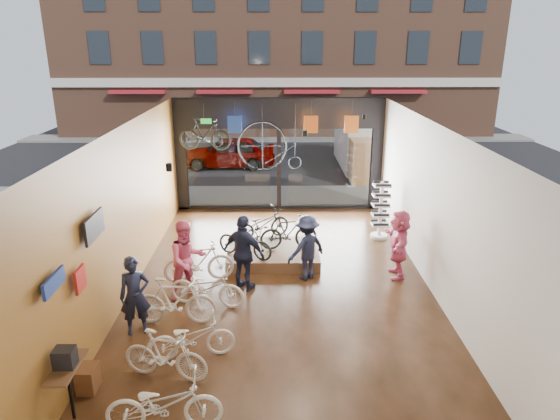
{
  "coord_description": "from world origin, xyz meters",
  "views": [
    {
      "loc": [
        -0.15,
        -10.6,
        5.54
      ],
      "look_at": [
        -0.02,
        1.4,
        1.48
      ],
      "focal_mm": 32.0,
      "sensor_mm": 36.0,
      "label": 1
    }
  ],
  "objects_px": {
    "floor_bike_2": "(192,338)",
    "floor_bike_4": "(207,287)",
    "customer_2": "(244,253)",
    "floor_bike_3": "(175,301)",
    "customer_5": "(399,244)",
    "customer_0": "(135,296)",
    "customer_3": "(307,248)",
    "floor_bike_5": "(199,262)",
    "display_bike_mid": "(289,232)",
    "box_truck": "(369,143)",
    "penny_farthing": "(273,148)",
    "floor_bike_1": "(165,355)",
    "customer_1": "(187,260)",
    "display_bike_left": "(245,242)",
    "street_car": "(229,152)",
    "display_bike_right": "(262,224)",
    "hung_bike": "(205,134)",
    "floor_bike_0": "(164,404)",
    "sunglasses_rack": "(381,210)",
    "display_platform": "(273,254)"
  },
  "relations": [
    {
      "from": "street_car",
      "to": "floor_bike_3",
      "type": "distance_m",
      "value": 13.54
    },
    {
      "from": "floor_bike_4",
      "to": "hung_bike",
      "type": "bearing_deg",
      "value": 19.27
    },
    {
      "from": "street_car",
      "to": "sunglasses_rack",
      "type": "distance_m",
      "value": 10.23
    },
    {
      "from": "street_car",
      "to": "box_truck",
      "type": "xyz_separation_m",
      "value": [
        6.23,
        -1.0,
        0.6
      ]
    },
    {
      "from": "floor_bike_3",
      "to": "floor_bike_5",
      "type": "distance_m",
      "value": 1.93
    },
    {
      "from": "floor_bike_3",
      "to": "display_bike_right",
      "type": "height_order",
      "value": "display_bike_right"
    },
    {
      "from": "floor_bike_2",
      "to": "display_bike_mid",
      "type": "xyz_separation_m",
      "value": [
        1.89,
        4.4,
        0.35
      ]
    },
    {
      "from": "floor_bike_2",
      "to": "penny_farthing",
      "type": "relative_size",
      "value": 0.84
    },
    {
      "from": "floor_bike_5",
      "to": "display_bike_mid",
      "type": "relative_size",
      "value": 1.1
    },
    {
      "from": "box_truck",
      "to": "hung_bike",
      "type": "xyz_separation_m",
      "value": [
        -6.21,
        -6.8,
        1.61
      ]
    },
    {
      "from": "box_truck",
      "to": "floor_bike_0",
      "type": "height_order",
      "value": "box_truck"
    },
    {
      "from": "floor_bike_4",
      "to": "floor_bike_5",
      "type": "xyz_separation_m",
      "value": [
        -0.34,
        1.16,
        0.07
      ]
    },
    {
      "from": "penny_farthing",
      "to": "customer_1",
      "type": "bearing_deg",
      "value": -112.19
    },
    {
      "from": "floor_bike_1",
      "to": "floor_bike_2",
      "type": "relative_size",
      "value": 0.98
    },
    {
      "from": "floor_bike_5",
      "to": "hung_bike",
      "type": "height_order",
      "value": "hung_bike"
    },
    {
      "from": "street_car",
      "to": "display_bike_mid",
      "type": "relative_size",
      "value": 2.74
    },
    {
      "from": "display_platform",
      "to": "display_bike_right",
      "type": "height_order",
      "value": "display_bike_right"
    },
    {
      "from": "floor_bike_2",
      "to": "floor_bike_4",
      "type": "height_order",
      "value": "floor_bike_4"
    },
    {
      "from": "street_car",
      "to": "penny_farthing",
      "type": "bearing_deg",
      "value": 14.83
    },
    {
      "from": "floor_bike_5",
      "to": "floor_bike_2",
      "type": "bearing_deg",
      "value": 173.88
    },
    {
      "from": "customer_0",
      "to": "customer_3",
      "type": "bearing_deg",
      "value": 17.31
    },
    {
      "from": "display_bike_right",
      "to": "floor_bike_0",
      "type": "bearing_deg",
      "value": 138.83
    },
    {
      "from": "customer_0",
      "to": "customer_1",
      "type": "distance_m",
      "value": 1.67
    },
    {
      "from": "floor_bike_3",
      "to": "customer_2",
      "type": "bearing_deg",
      "value": -40.11
    },
    {
      "from": "floor_bike_0",
      "to": "floor_bike_5",
      "type": "distance_m",
      "value": 4.9
    },
    {
      "from": "floor_bike_1",
      "to": "customer_1",
      "type": "bearing_deg",
      "value": 15.35
    },
    {
      "from": "customer_1",
      "to": "customer_2",
      "type": "distance_m",
      "value": 1.3
    },
    {
      "from": "floor_bike_4",
      "to": "display_bike_mid",
      "type": "xyz_separation_m",
      "value": [
        1.86,
        2.47,
        0.32
      ]
    },
    {
      "from": "floor_bike_5",
      "to": "customer_0",
      "type": "bearing_deg",
      "value": 145.69
    },
    {
      "from": "display_bike_left",
      "to": "customer_0",
      "type": "height_order",
      "value": "customer_0"
    },
    {
      "from": "floor_bike_4",
      "to": "customer_2",
      "type": "relative_size",
      "value": 0.92
    },
    {
      "from": "floor_bike_5",
      "to": "hung_bike",
      "type": "relative_size",
      "value": 1.07
    },
    {
      "from": "floor_bike_3",
      "to": "sunglasses_rack",
      "type": "xyz_separation_m",
      "value": [
        5.15,
        4.73,
        0.34
      ]
    },
    {
      "from": "display_bike_right",
      "to": "sunglasses_rack",
      "type": "relative_size",
      "value": 0.97
    },
    {
      "from": "floor_bike_1",
      "to": "floor_bike_4",
      "type": "relative_size",
      "value": 0.92
    },
    {
      "from": "display_bike_left",
      "to": "customer_3",
      "type": "height_order",
      "value": "customer_3"
    },
    {
      "from": "box_truck",
      "to": "floor_bike_5",
      "type": "relative_size",
      "value": 3.96
    },
    {
      "from": "street_car",
      "to": "floor_bike_2",
      "type": "xyz_separation_m",
      "value": [
        0.58,
        -14.71,
        -0.31
      ]
    },
    {
      "from": "customer_2",
      "to": "customer_5",
      "type": "relative_size",
      "value": 1.07
    },
    {
      "from": "customer_5",
      "to": "penny_farthing",
      "type": "distance_m",
      "value": 5.05
    },
    {
      "from": "floor_bike_0",
      "to": "floor_bike_4",
      "type": "relative_size",
      "value": 1.03
    },
    {
      "from": "floor_bike_0",
      "to": "display_platform",
      "type": "distance_m",
      "value": 6.37
    },
    {
      "from": "floor_bike_3",
      "to": "customer_5",
      "type": "bearing_deg",
      "value": -65.32
    },
    {
      "from": "box_truck",
      "to": "floor_bike_2",
      "type": "height_order",
      "value": "box_truck"
    },
    {
      "from": "street_car",
      "to": "display_bike_mid",
      "type": "height_order",
      "value": "street_car"
    },
    {
      "from": "floor_bike_3",
      "to": "floor_bike_4",
      "type": "height_order",
      "value": "floor_bike_3"
    },
    {
      "from": "display_bike_left",
      "to": "display_bike_mid",
      "type": "bearing_deg",
      "value": -36.69
    },
    {
      "from": "floor_bike_5",
      "to": "display_bike_mid",
      "type": "height_order",
      "value": "display_bike_mid"
    },
    {
      "from": "box_truck",
      "to": "customer_1",
      "type": "height_order",
      "value": "box_truck"
    },
    {
      "from": "customer_5",
      "to": "floor_bike_4",
      "type": "bearing_deg",
      "value": -67.3
    }
  ]
}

